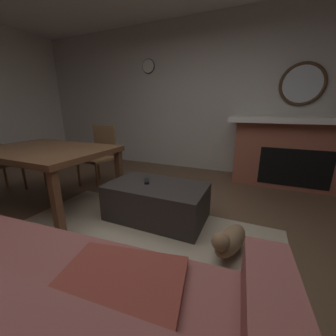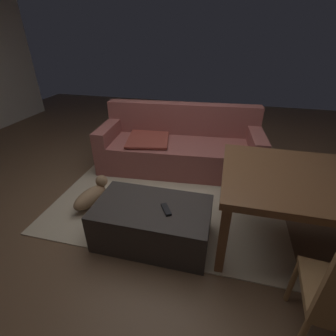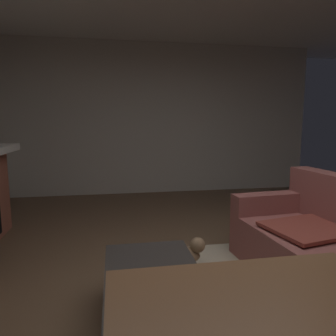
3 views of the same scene
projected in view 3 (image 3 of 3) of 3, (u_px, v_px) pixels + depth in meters
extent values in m
plane|color=brown|center=(235.00, 317.00, 2.16)|extent=(9.53, 9.53, 0.00)
cube|color=beige|center=(156.00, 119.00, 5.82)|extent=(0.12, 5.95, 2.76)
cube|color=tan|center=(261.00, 320.00, 2.12)|extent=(2.60, 2.00, 0.01)
cube|color=#8C4C47|center=(274.00, 203.00, 3.18)|extent=(0.25, 0.89, 0.20)
cube|color=brown|center=(313.00, 228.00, 2.64)|extent=(0.70, 0.84, 0.03)
cube|color=#2D2826|center=(154.00, 305.00, 1.96)|extent=(1.06, 0.61, 0.40)
cube|color=black|center=(152.00, 285.00, 1.79)|extent=(0.13, 0.16, 0.02)
ellipsoid|color=#8C6B4C|center=(175.00, 255.00, 2.83)|extent=(0.29, 0.49, 0.18)
sphere|color=#8C6B4C|center=(198.00, 245.00, 2.80)|extent=(0.14, 0.14, 0.14)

